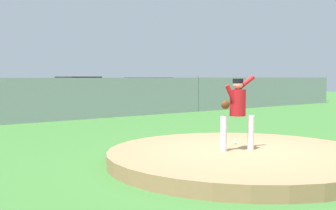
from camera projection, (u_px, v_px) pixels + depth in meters
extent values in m
plane|color=#386B2D|center=(98.00, 133.00, 13.12)|extent=(80.00, 80.00, 0.00)
cube|color=#2B2B2D|center=(13.00, 114.00, 19.81)|extent=(44.00, 7.00, 0.01)
cylinder|color=#99704C|center=(241.00, 157.00, 8.39)|extent=(5.41, 5.41, 0.27)
cylinder|color=silver|center=(224.00, 134.00, 8.27)|extent=(0.13, 0.13, 0.71)
cylinder|color=silver|center=(251.00, 133.00, 8.45)|extent=(0.13, 0.13, 0.71)
cylinder|color=maroon|center=(238.00, 103.00, 8.32)|extent=(0.32, 0.32, 0.54)
cylinder|color=maroon|center=(244.00, 84.00, 8.40)|extent=(0.48, 0.25, 0.38)
cylinder|color=maroon|center=(232.00, 96.00, 8.20)|extent=(0.29, 0.18, 0.46)
ellipsoid|color=#4C2D14|center=(225.00, 105.00, 8.18)|extent=(0.20, 0.12, 0.18)
sphere|color=tan|center=(238.00, 84.00, 8.29)|extent=(0.20, 0.20, 0.20)
cylinder|color=black|center=(238.00, 81.00, 8.29)|extent=(0.21, 0.21, 0.09)
sphere|color=white|center=(235.00, 142.00, 9.20)|extent=(0.07, 0.07, 0.07)
cube|color=gray|center=(49.00, 100.00, 16.21)|extent=(39.22, 0.03, 1.73)
cylinder|color=slate|center=(198.00, 94.00, 21.02)|extent=(0.07, 0.07, 1.83)
cylinder|color=slate|center=(326.00, 89.00, 28.25)|extent=(0.07, 0.07, 1.83)
cube|color=silver|center=(149.00, 95.00, 24.63)|extent=(1.90, 4.77, 0.73)
cube|color=black|center=(148.00, 83.00, 24.58)|extent=(1.75, 2.63, 0.69)
cylinder|color=black|center=(135.00, 100.00, 25.81)|extent=(1.96, 0.64, 0.64)
cylinder|color=black|center=(164.00, 102.00, 23.49)|extent=(1.96, 0.64, 0.64)
cube|color=#A81919|center=(78.00, 97.00, 22.24)|extent=(1.88, 4.11, 0.77)
cube|color=black|center=(78.00, 83.00, 22.19)|extent=(1.71, 2.26, 0.69)
cylinder|color=black|center=(69.00, 103.00, 23.27)|extent=(1.90, 0.66, 0.64)
cylinder|color=black|center=(89.00, 105.00, 21.26)|extent=(1.90, 0.66, 0.64)
cone|color=orange|center=(141.00, 105.00, 21.60)|extent=(0.32, 0.32, 0.55)
cube|color=black|center=(141.00, 110.00, 21.62)|extent=(0.40, 0.40, 0.03)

